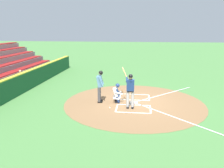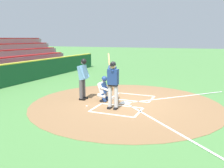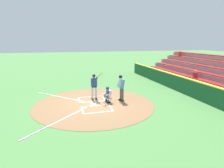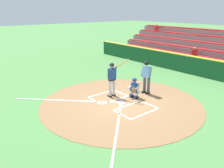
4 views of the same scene
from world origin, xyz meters
The scene contains 8 objects.
ground_plane centered at (0.00, 0.00, 0.00)m, with size 120.00×120.00×0.00m, color #4C8442.
dirt_circle centered at (0.00, 0.00, 0.01)m, with size 8.00×8.00×0.01m, color olive.
home_plate_and_chalk centered at (0.00, 0.88, 0.01)m, with size 7.93×4.91×0.01m.
batter centered at (0.94, -0.20, 1.10)m, with size 0.92×0.73×2.13m.
catcher centered at (0.05, -0.97, 0.59)m, with size 0.64×0.62×1.13m.
plate_umpire centered at (0.14, -1.96, 1.08)m, with size 0.60×0.45×1.86m.
baseball centered at (1.13, -1.26, 0.04)m, with size 0.07×0.07×0.07m, color white.
backstop_wall centered at (0.00, -7.50, 0.65)m, with size 22.00×0.36×1.31m.
Camera 4 is at (-7.87, 7.07, 4.51)m, focal length 36.45 mm.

